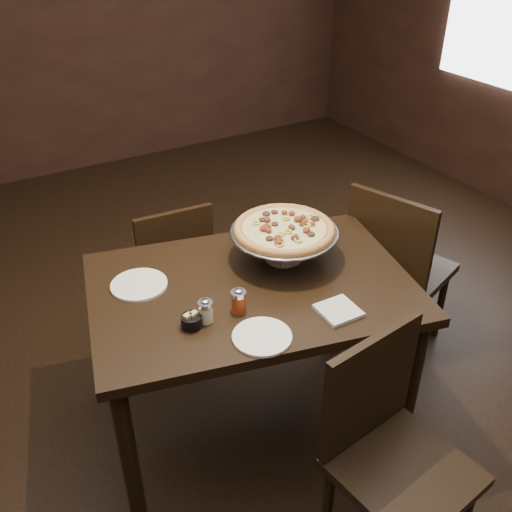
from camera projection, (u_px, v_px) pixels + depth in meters
room at (265, 151)px, 2.02m from camera, size 6.04×7.04×2.84m
dining_table at (252, 305)px, 2.40m from camera, size 1.48×1.15×0.82m
pizza_stand at (284, 229)px, 2.41m from camera, size 0.46×0.46×0.19m
parmesan_shaker at (206, 311)px, 2.11m from camera, size 0.06×0.06×0.10m
pepper_flake_shaker at (239, 301)px, 2.16m from camera, size 0.06×0.06×0.10m
packet_caddy at (191, 321)px, 2.10m from camera, size 0.08×0.08×0.06m
napkin_stack at (338, 311)px, 2.18m from camera, size 0.15×0.15×0.02m
plate_left at (139, 285)px, 2.33m from camera, size 0.23×0.23×0.01m
plate_near at (262, 337)px, 2.05m from camera, size 0.22×0.22×0.01m
serving_spatula at (293, 244)px, 2.32m from camera, size 0.13×0.13×0.02m
chair_far at (172, 267)px, 3.07m from camera, size 0.43×0.43×0.86m
chair_near at (390, 446)px, 2.03m from camera, size 0.49×0.49×0.94m
chair_side at (395, 266)px, 2.96m from camera, size 0.59×0.59×0.98m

